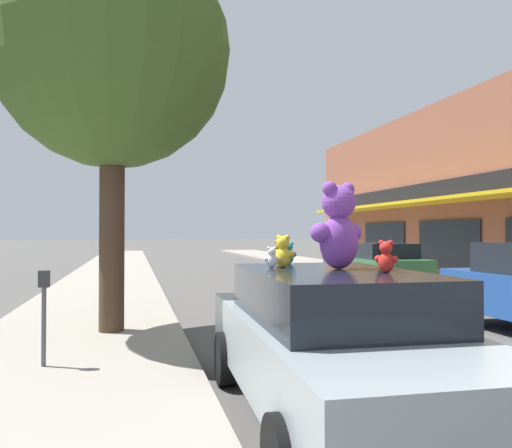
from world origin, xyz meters
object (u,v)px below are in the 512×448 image
object	(u,v)px
teddy_bear_yellow	(283,252)
parking_meter	(44,305)
teddy_bear_giant	(338,227)
teddy_bear_red	(386,257)
parked_car_far_right	(374,265)
teddy_bear_orange	(280,253)
teddy_bear_white	(272,258)
plush_art_car	(332,341)
teddy_bear_black	(383,256)
street_tree	(113,52)
teddy_bear_teal	(289,253)

from	to	relation	value
teddy_bear_yellow	parking_meter	world-z (taller)	teddy_bear_yellow
teddy_bear_giant	teddy_bear_red	xyz separation A→B (m)	(0.24, -0.57, -0.29)
parked_car_far_right	parking_meter	world-z (taller)	parked_car_far_right
teddy_bear_giant	teddy_bear_yellow	size ratio (longest dim) A/B	2.54
teddy_bear_giant	teddy_bear_orange	world-z (taller)	teddy_bear_giant
teddy_bear_yellow	teddy_bear_red	size ratio (longest dim) A/B	1.15
teddy_bear_orange	teddy_bear_white	distance (m)	0.45
plush_art_car	teddy_bear_black	distance (m)	1.02
teddy_bear_orange	street_tree	xyz separation A→B (m)	(-2.02, 3.87, 3.52)
teddy_bear_white	street_tree	world-z (taller)	street_tree
teddy_bear_red	parking_meter	world-z (taller)	teddy_bear_red
plush_art_car	teddy_bear_red	distance (m)	1.02
parked_car_far_right	street_tree	world-z (taller)	street_tree
teddy_bear_white	teddy_bear_red	bearing A→B (deg)	133.63
teddy_bear_orange	teddy_bear_white	bearing A→B (deg)	81.20
teddy_bear_white	teddy_bear_red	world-z (taller)	teddy_bear_red
teddy_bear_orange	teddy_bear_teal	size ratio (longest dim) A/B	1.09
teddy_bear_orange	teddy_bear_white	world-z (taller)	teddy_bear_orange
plush_art_car	teddy_bear_teal	distance (m)	1.40
parked_car_far_right	parking_meter	distance (m)	11.19
parking_meter	street_tree	bearing A→B (deg)	71.01
teddy_bear_yellow	plush_art_car	bearing A→B (deg)	169.57
teddy_bear_teal	teddy_bear_red	size ratio (longest dim) A/B	0.87
teddy_bear_giant	teddy_bear_orange	xyz separation A→B (m)	(-0.43, 0.68, -0.30)
teddy_bear_giant	teddy_bear_teal	size ratio (longest dim) A/B	3.37
teddy_bear_teal	parked_car_far_right	bearing A→B (deg)	-107.48
teddy_bear_black	teddy_bear_white	bearing A→B (deg)	31.39
street_tree	plush_art_car	bearing A→B (deg)	-63.78
teddy_bear_black	teddy_bear_teal	bearing A→B (deg)	-5.30
teddy_bear_giant	parking_meter	world-z (taller)	teddy_bear_giant
teddy_bear_orange	parking_meter	distance (m)	3.31
teddy_bear_giant	teddy_bear_orange	size ratio (longest dim) A/B	3.08
teddy_bear_giant	teddy_bear_white	distance (m)	0.78
plush_art_car	teddy_bear_teal	size ratio (longest dim) A/B	17.36
teddy_bear_orange	street_tree	world-z (taller)	street_tree
plush_art_car	teddy_bear_yellow	xyz separation A→B (m)	(-0.36, 0.51, 0.88)
parked_car_far_right	teddy_bear_red	bearing A→B (deg)	-116.55
plush_art_car	parked_car_far_right	xyz separation A→B (m)	(5.43, 9.70, 0.05)
teddy_bear_yellow	teddy_bear_black	bearing A→B (deg)	-162.72
plush_art_car	teddy_bear_white	xyz separation A→B (m)	(-0.51, 0.44, 0.82)
teddy_bear_black	teddy_bear_red	size ratio (longest dim) A/B	0.89
teddy_bear_giant	teddy_bear_yellow	world-z (taller)	teddy_bear_giant
teddy_bear_teal	parked_car_far_right	size ratio (longest dim) A/B	0.07
teddy_bear_red	street_tree	size ratio (longest dim) A/B	0.04
teddy_bear_teal	plush_art_car	bearing A→B (deg)	110.65
teddy_bear_black	teddy_bear_yellow	size ratio (longest dim) A/B	0.77
plush_art_car	street_tree	xyz separation A→B (m)	(-2.32, 4.70, 4.38)
teddy_bear_giant	teddy_bear_teal	world-z (taller)	teddy_bear_giant
teddy_bear_white	parking_meter	world-z (taller)	teddy_bear_white
teddy_bear_orange	parked_car_far_right	distance (m)	10.58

